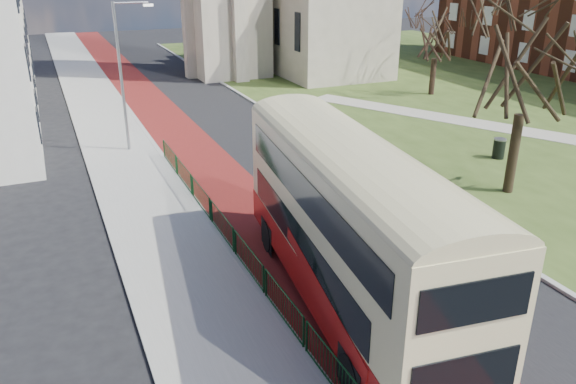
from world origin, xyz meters
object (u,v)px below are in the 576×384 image
winter_tree_far (437,30)px  bus (348,220)px  winter_tree_near (530,48)px  litter_bin (499,148)px  streetlamp (123,70)px

winter_tree_far → bus: bearing=-131.8°
winter_tree_near → winter_tree_far: size_ratio=1.30×
winter_tree_near → litter_bin: 7.80m
winter_tree_far → litter_bin: winter_tree_far is taller
winter_tree_near → litter_bin: size_ratio=8.62×
streetlamp → litter_bin: (18.11, -9.45, -4.00)m
streetlamp → bus: 18.90m
winter_tree_near → litter_bin: (3.04, 3.92, -6.02)m
bus → winter_tree_near: winter_tree_near is taller
streetlamp → bus: size_ratio=0.63×
bus → winter_tree_far: bearing=55.3°
litter_bin → winter_tree_far: bearing=65.8°
streetlamp → winter_tree_far: (24.67, 5.17, 0.51)m
bus → winter_tree_near: 13.15m
streetlamp → winter_tree_near: (15.07, -13.37, 2.02)m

